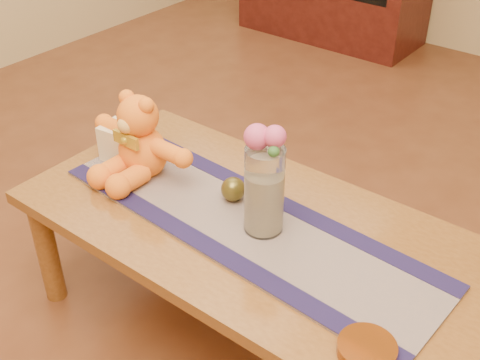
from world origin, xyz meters
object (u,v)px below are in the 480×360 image
Objects in this scene: glass_vase at (264,190)px; amber_dish at (367,349)px; pillar_candle at (119,141)px; bronze_ball at (233,189)px; teddy_bear at (141,136)px.

amber_dish is at bearing -25.71° from glass_vase.
bronze_ball is (0.45, 0.04, -0.02)m from pillar_candle.
glass_vase is 0.51m from amber_dish.
pillar_candle reaches higher than amber_dish.
glass_vase is 0.19m from bronze_ball.
teddy_bear reaches higher than bronze_ball.
pillar_candle is at bearing -174.56° from bronze_ball.
teddy_bear is 2.83× the size of amber_dish.
pillar_candle is 1.62× the size of bronze_ball.
amber_dish is at bearing -12.87° from teddy_bear.
amber_dish is at bearing -24.31° from bronze_ball.
bronze_ball is 0.65m from amber_dish.
glass_vase is (0.48, -0.01, 0.00)m from teddy_bear.
teddy_bear is at bearing 179.28° from glass_vase.
teddy_bear is at bearing -171.27° from bronze_ball.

